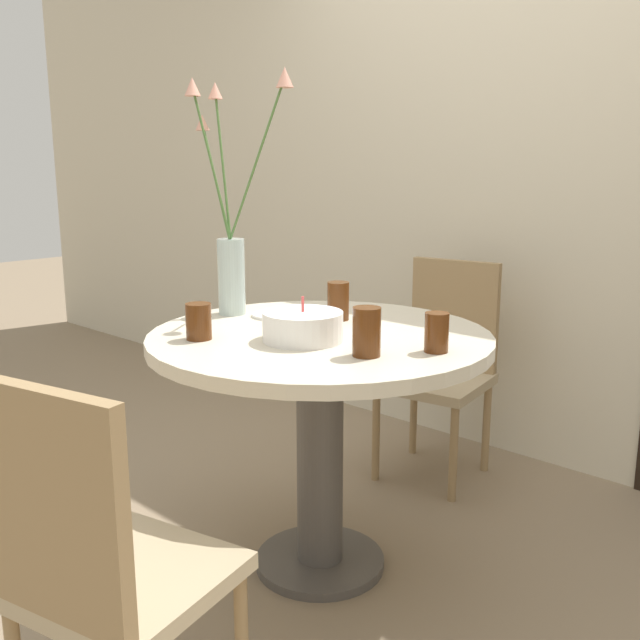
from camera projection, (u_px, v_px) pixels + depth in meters
name	position (u px, v px, depth m)	size (l,w,h in m)	color
ground_plane	(320.00, 565.00, 2.32)	(16.00, 16.00, 0.00)	#89755B
wall_back	(529.00, 158.00, 2.97)	(8.00, 0.05, 2.60)	beige
dining_table	(320.00, 386.00, 2.19)	(1.04, 1.04, 0.78)	beige
chair_right_flank	(443.00, 357.00, 2.95)	(0.45, 0.45, 0.89)	tan
chair_far_back	(97.00, 560.00, 1.44)	(0.48, 0.48, 0.89)	tan
birthday_cake	(303.00, 326.00, 2.05)	(0.23, 0.23, 0.13)	white
flower_vase	(231.00, 235.00, 2.38)	(0.35, 0.21, 0.79)	#B2C6C1
side_plate	(277.00, 315.00, 2.39)	(0.17, 0.17, 0.01)	white
drink_glass_0	(199.00, 321.00, 2.07)	(0.08, 0.08, 0.11)	#51280F
drink_glass_1	(437.00, 332.00, 1.93)	(0.07, 0.07, 0.11)	#51280F
drink_glass_2	(338.00, 301.00, 2.32)	(0.07, 0.07, 0.13)	#51280F
drink_glass_3	(367.00, 332.00, 1.88)	(0.08, 0.08, 0.13)	#51280F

